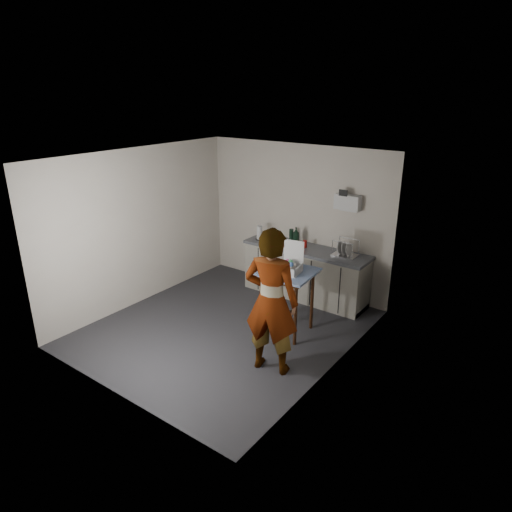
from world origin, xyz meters
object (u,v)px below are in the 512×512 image
Objects in this scene: dish_rack at (345,252)px; bakery_box at (289,266)px; dark_bottle at (291,236)px; side_table at (288,279)px; soda_can at (305,244)px; paper_towel at (259,233)px; soap_bottle at (296,236)px; kitchen_counter at (305,274)px; standing_man at (271,302)px.

bakery_box is at bearing -101.48° from dish_rack.
side_table is at bearing -59.78° from dark_bottle.
dish_rack reaches higher than soda_can.
dark_bottle is 1.00× the size of paper_towel.
side_table is 3.90× the size of dark_bottle.
soap_bottle is at bearing -25.91° from dark_bottle.
soap_bottle is at bearing -179.27° from soda_can.
dish_rack is (0.69, 0.04, 0.54)m from kitchen_counter.
standing_man is 2.49m from dark_bottle.
soda_can is 0.49× the size of dark_bottle.
kitchen_counter is 0.68m from soap_bottle.
kitchen_counter is 0.55m from soda_can.
soda_can is (-0.43, 1.23, 0.12)m from side_table.
bakery_box reaches higher than soda_can.
bakery_box is at bearing -29.69° from side_table.
soap_bottle reaches higher than kitchen_counter.
side_table is at bearing -70.54° from soda_can.
dish_rack is (0.29, 1.26, 0.12)m from side_table.
kitchen_counter is 8.89× the size of paper_towel.
dish_rack is (-0.06, 2.20, 0.00)m from standing_man.
dark_bottle and paper_towel have the same top height.
paper_towel is at bearing 131.22° from bakery_box.
standing_man is at bearing -88.42° from dish_rack.
soap_bottle is (-0.62, 1.23, 0.22)m from side_table.
side_table is at bearing -40.45° from paper_towel.
side_table is 1.39m from soap_bottle.
standing_man reaches higher than paper_towel.
bakery_box is at bearing -69.41° from soda_can.
bakery_box is (0.79, -1.31, 0.04)m from dark_bottle.
paper_towel is 1.61m from dish_rack.
soda_can is (-0.03, 0.01, 0.54)m from kitchen_counter.
dish_rack is at bearing 2.48° from soda_can.
standing_man reaches higher than kitchen_counter.
bakery_box is at bearing -59.00° from dark_bottle.
soap_bottle reaches higher than side_table.
bakery_box reaches higher than dark_bottle.
dark_bottle is at bearing 178.25° from dish_rack.
standing_man reaches higher than dark_bottle.
bakery_box is (-0.26, -1.28, 0.11)m from dish_rack.
soap_bottle is at bearing 108.99° from bakery_box.
dish_rack is at bearing -1.75° from dark_bottle.
paper_towel reaches higher than soda_can.
side_table is at bearing -82.73° from standing_man.
paper_towel is at bearing -171.27° from soap_bottle.
paper_towel is 0.57× the size of bakery_box.
side_table is 1.74m from paper_towel.
soap_bottle is at bearing 111.66° from side_table.
dark_bottle is 1.05m from dish_rack.
paper_towel is 1.76m from bakery_box.
dish_rack is (0.73, 0.03, -0.00)m from soda_can.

